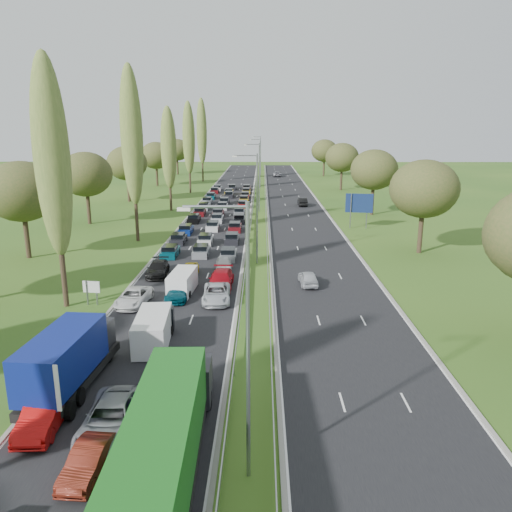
{
  "coord_description": "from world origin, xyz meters",
  "views": [
    {
      "loc": [
        5.06,
        -10.62,
        14.71
      ],
      "look_at": [
        4.41,
        40.34,
        1.5
      ],
      "focal_mm": 35.0,
      "sensor_mm": 36.0,
      "label": 1
    }
  ],
  "objects": [
    {
      "name": "near_car_7",
      "position": [
        -2.3,
        31.06,
        0.68
      ],
      "size": [
        2.01,
        4.63,
        1.33
      ],
      "primitive_type": "imported",
      "rotation": [
        0.0,
        0.0,
        -0.03
      ],
      "color": "#053D4B",
      "rests_on": "near_carriageway"
    },
    {
      "name": "near_car_5",
      "position": [
        -2.44,
        8.07,
        0.68
      ],
      "size": [
        1.72,
        4.11,
        1.32
      ],
      "primitive_type": "imported",
      "rotation": [
        0.0,
        0.0,
        -0.08
      ],
      "color": "#58190F",
      "rests_on": "near_carriageway"
    },
    {
      "name": "direction_sign",
      "position": [
        19.4,
        62.82,
        3.57
      ],
      "size": [
        3.97,
        0.71,
        5.2
      ],
      "color": "gray",
      "rests_on": "ground"
    },
    {
      "name": "green_lorry",
      "position": [
        1.11,
        7.41,
        2.18
      ],
      "size": [
        2.54,
        13.7,
        4.06
      ],
      "rotation": [
        0.0,
        0.0,
        0.03
      ],
      "color": "black",
      "rests_on": "near_carriageway"
    },
    {
      "name": "near_car_3",
      "position": [
        -5.57,
        38.04,
        0.73
      ],
      "size": [
        2.29,
        5.02,
        1.42
      ],
      "primitive_type": "imported",
      "rotation": [
        0.0,
        0.0,
        0.06
      ],
      "color": "black",
      "rests_on": "near_carriageway"
    },
    {
      "name": "white_van_front",
      "position": [
        -2.48,
        21.55,
        1.13
      ],
      "size": [
        2.14,
        5.46,
        2.2
      ],
      "rotation": [
        0.0,
        0.0,
        0.07
      ],
      "color": "silver",
      "rests_on": "near_carriageway"
    },
    {
      "name": "ground",
      "position": [
        4.5,
        80.0,
        0.0
      ],
      "size": [
        260.0,
        260.0,
        0.0
      ],
      "primitive_type": "plane",
      "color": "#264E18",
      "rests_on": "ground"
    },
    {
      "name": "white_van_rear",
      "position": [
        -2.21,
        32.94,
        1.01
      ],
      "size": [
        1.92,
        4.89,
        1.96
      ],
      "rotation": [
        0.0,
        0.0,
        -0.07
      ],
      "color": "white",
      "rests_on": "near_carriageway"
    },
    {
      "name": "poplar_row",
      "position": [
        -11.5,
        68.17,
        12.39
      ],
      "size": [
        2.8,
        127.8,
        22.44
      ],
      "color": "#2D2116",
      "rests_on": "ground"
    },
    {
      "name": "woodland_left",
      "position": [
        -22.0,
        62.63,
        7.68
      ],
      "size": [
        8.0,
        166.0,
        11.1
      ],
      "color": "#2D2116",
      "rests_on": "ground"
    },
    {
      "name": "near_car_6",
      "position": [
        -2.32,
        10.98,
        0.82
      ],
      "size": [
        2.83,
        5.82,
        1.59
      ],
      "primitive_type": "imported",
      "rotation": [
        0.0,
        0.0,
        0.03
      ],
      "color": "gray",
      "rests_on": "near_carriageway"
    },
    {
      "name": "near_car_2",
      "position": [
        -5.84,
        29.36,
        0.7
      ],
      "size": [
        2.6,
        5.06,
        1.37
      ],
      "primitive_type": "imported",
      "rotation": [
        0.0,
        0.0,
        -0.07
      ],
      "color": "silver",
      "rests_on": "near_carriageway"
    },
    {
      "name": "traffic_queue_fill",
      "position": [
        -2.23,
        77.45,
        0.44
      ],
      "size": [
        9.03,
        69.03,
        0.8
      ],
      "color": "#053F4C",
      "rests_on": "ground"
    },
    {
      "name": "near_carriageway",
      "position": [
        -2.25,
        82.5,
        0.0
      ],
      "size": [
        10.5,
        215.0,
        0.04
      ],
      "primitive_type": "cube",
      "color": "black",
      "rests_on": "ground"
    },
    {
      "name": "woodland_right",
      "position": [
        24.0,
        66.67,
        7.68
      ],
      "size": [
        8.0,
        153.0,
        11.1
      ],
      "color": "#2D2116",
      "rests_on": "ground"
    },
    {
      "name": "central_reservation",
      "position": [
        4.5,
        82.5,
        0.55
      ],
      "size": [
        2.36,
        215.0,
        0.32
      ],
      "color": "gray",
      "rests_on": "ground"
    },
    {
      "name": "near_car_11",
      "position": [
        1.2,
        34.16,
        0.8
      ],
      "size": [
        2.29,
        5.43,
        1.57
      ],
      "primitive_type": "imported",
      "rotation": [
        0.0,
        0.0,
        -0.02
      ],
      "color": "#A00915",
      "rests_on": "near_carriageway"
    },
    {
      "name": "near_car_10",
      "position": [
        1.11,
        30.34,
        0.73
      ],
      "size": [
        2.62,
        5.22,
        1.42
      ],
      "primitive_type": "imported",
      "rotation": [
        0.0,
        0.0,
        0.05
      ],
      "color": "#B8BDC3",
      "rests_on": "near_carriageway"
    },
    {
      "name": "info_sign",
      "position": [
        -9.4,
        29.37,
        1.37
      ],
      "size": [
        1.5,
        0.31,
        2.1
      ],
      "color": "gray",
      "rests_on": "ground"
    },
    {
      "name": "far_car_1",
      "position": [
        12.79,
        84.8,
        0.78
      ],
      "size": [
        1.7,
        4.65,
        1.52
      ],
      "primitive_type": "imported",
      "rotation": [
        0.0,
        0.0,
        3.16
      ],
      "color": "black",
      "rests_on": "far_carriageway"
    },
    {
      "name": "near_car_8",
      "position": [
        -2.35,
        37.87,
        0.68
      ],
      "size": [
        1.81,
        3.95,
        1.31
      ],
      "primitive_type": "imported",
      "rotation": [
        0.0,
        0.0,
        -0.07
      ],
      "color": "#C3A30D",
      "rests_on": "near_carriageway"
    },
    {
      "name": "near_car_12",
      "position": [
        1.01,
        39.92,
        0.71
      ],
      "size": [
        1.95,
        4.18,
        1.39
      ],
      "primitive_type": "imported",
      "rotation": [
        0.0,
        0.0,
        0.08
      ],
      "color": "silver",
      "rests_on": "near_carriageway"
    },
    {
      "name": "far_car_0",
      "position": [
        9.48,
        35.08,
        0.7
      ],
      "size": [
        1.84,
        4.1,
        1.37
      ],
      "primitive_type": "imported",
      "rotation": [
        0.0,
        0.0,
        3.2
      ],
      "color": "#ADB0B6",
      "rests_on": "far_carriageway"
    },
    {
      "name": "far_carriageway",
      "position": [
        11.25,
        82.5,
        0.0
      ],
      "size": [
        10.5,
        215.0,
        0.04
      ],
      "primitive_type": "cube",
      "color": "black",
      "rests_on": "ground"
    },
    {
      "name": "near_car_9",
      "position": [
        1.29,
        14.2,
        0.75
      ],
      "size": [
        1.68,
        4.49,
        1.46
      ],
      "primitive_type": "imported",
      "rotation": [
        0.0,
        0.0,
        -0.03
      ],
      "color": "black",
      "rests_on": "near_carriageway"
    },
    {
      "name": "blue_lorry",
      "position": [
        -5.89,
        15.28,
        1.96
      ],
      "size": [
        2.48,
        8.93,
        3.77
      ],
      "rotation": [
        0.0,
        0.0,
        -0.08
      ],
      "color": "black",
      "rests_on": "near_carriageway"
    },
    {
      "name": "near_car_1",
      "position": [
        -5.84,
        11.48,
        0.81
      ],
      "size": [
        1.98,
        4.91,
        1.58
      ],
      "primitive_type": "imported",
      "rotation": [
        0.0,
        0.0,
        0.06
      ],
      "color": "#AA0A0A",
      "rests_on": "near_carriageway"
    },
    {
      "name": "far_car_2",
      "position": [
        9.64,
        143.28,
        0.79
      ],
      "size": [
        2.76,
        5.63,
        1.54
      ],
      "primitive_type": "imported",
      "rotation": [
        0.0,
        0.0,
        3.1
      ],
      "color": "gray",
      "rests_on": "far_carriageway"
    },
    {
      "name": "lamp_columns",
      "position": [
        4.5,
        78.0,
        6.0
      ],
      "size": [
        0.18,
        140.18,
        12.0
      ],
      "color": "gray",
      "rests_on": "ground"
    }
  ]
}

